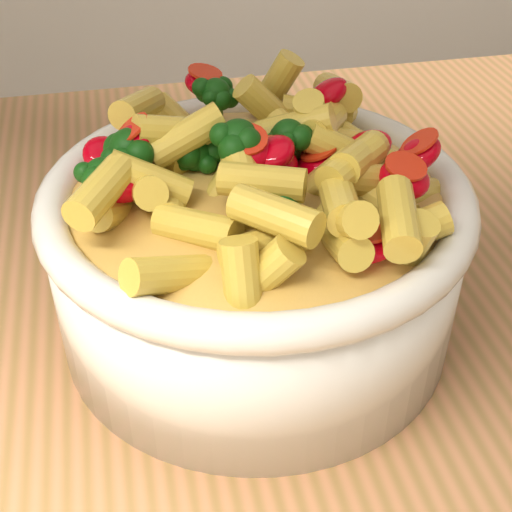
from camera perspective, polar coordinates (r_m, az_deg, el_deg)
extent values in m
cube|color=#B3744C|center=(0.48, 3.68, -6.89)|extent=(1.20, 0.80, 0.04)
cylinder|color=silver|center=(0.44, 0.00, -0.50)|extent=(0.24, 0.24, 0.10)
ellipsoid|color=silver|center=(0.46, 0.00, -3.49)|extent=(0.22, 0.22, 0.04)
torus|color=silver|center=(0.41, 0.00, 4.84)|extent=(0.25, 0.25, 0.02)
ellipsoid|color=#F5BC53|center=(0.41, 0.00, 4.84)|extent=(0.22, 0.22, 0.02)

